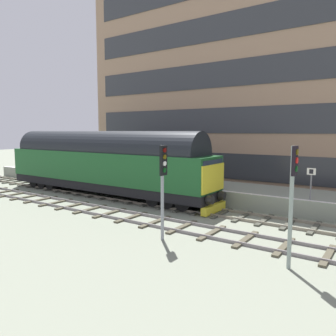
{
  "coord_description": "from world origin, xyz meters",
  "views": [
    {
      "loc": [
        -16.81,
        -11.62,
        4.7
      ],
      "look_at": [
        0.2,
        0.17,
        2.37
      ],
      "focal_mm": 35.46,
      "sensor_mm": 36.0,
      "label": 1
    }
  ],
  "objects": [
    {
      "name": "station_building",
      "position": [
        9.17,
        -0.71,
        8.87
      ],
      "size": [
        4.1,
        28.66,
        17.74
      ],
      "color": "#9C7C61",
      "rests_on": "ground"
    },
    {
      "name": "track_adjacent_west",
      "position": [
        -3.52,
        0.0,
        0.06
      ],
      "size": [
        2.5,
        60.0,
        0.15
      ],
      "color": "slate",
      "rests_on": "ground"
    },
    {
      "name": "ground_plane",
      "position": [
        0.0,
        0.0,
        0.0
      ],
      "size": [
        140.0,
        140.0,
        0.0
      ],
      "primitive_type": "plane",
      "color": "gray",
      "rests_on": "ground"
    },
    {
      "name": "signal_post_mid",
      "position": [
        -5.48,
        -3.5,
        2.68
      ],
      "size": [
        0.44,
        0.22,
        4.09
      ],
      "color": "gray",
      "rests_on": "ground"
    },
    {
      "name": "diesel_locomotive",
      "position": [
        0.0,
        5.81,
        2.48
      ],
      "size": [
        2.74,
        18.24,
        4.68
      ],
      "color": "black",
      "rests_on": "ground"
    },
    {
      "name": "waiting_passenger",
      "position": [
        3.59,
        1.14,
        1.99
      ],
      "size": [
        0.45,
        0.47,
        1.64
      ],
      "rotation": [
        0.0,
        0.0,
        1.99
      ],
      "color": "#353441",
      "rests_on": "station_platform"
    },
    {
      "name": "track_main",
      "position": [
        0.0,
        0.0,
        0.05
      ],
      "size": [
        2.5,
        60.0,
        0.15
      ],
      "color": "gray",
      "rests_on": "ground"
    },
    {
      "name": "platform_number_sign",
      "position": [
        1.97,
        -7.92,
        2.16
      ],
      "size": [
        0.1,
        0.44,
        1.71
      ],
      "color": "slate",
      "rests_on": "station_platform"
    },
    {
      "name": "station_platform",
      "position": [
        3.6,
        0.0,
        0.5
      ],
      "size": [
        4.0,
        44.0,
        1.01
      ],
      "color": "gray",
      "rests_on": "ground"
    },
    {
      "name": "signal_post_near",
      "position": [
        -5.48,
        -8.82,
        2.72
      ],
      "size": [
        0.44,
        0.22,
        4.21
      ],
      "color": "gray",
      "rests_on": "ground"
    }
  ]
}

